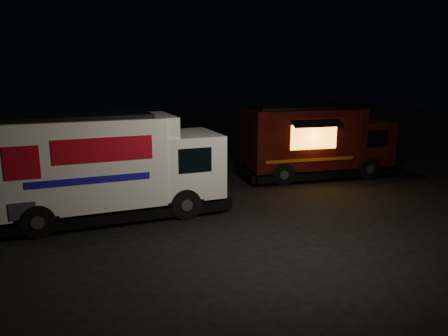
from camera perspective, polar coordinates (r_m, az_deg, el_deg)
ground at (r=15.25m, az=3.45°, el=-6.09°), size 80.00×80.00×0.00m
white_truck at (r=15.12m, az=-14.52°, el=0.31°), size 8.03×3.43×3.54m
red_truck at (r=20.71m, az=12.07°, el=3.44°), size 7.54×4.11×3.32m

